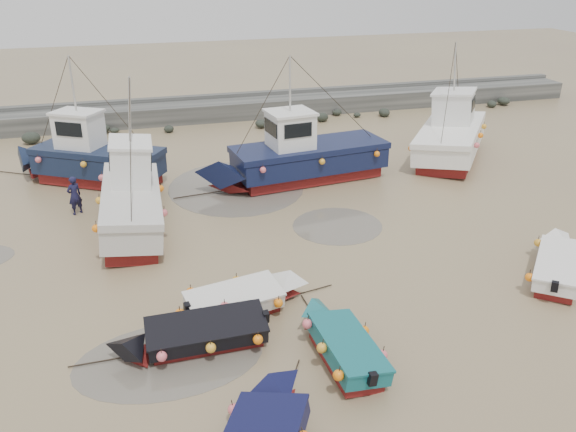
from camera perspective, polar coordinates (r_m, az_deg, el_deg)
name	(u,v)px	position (r m, az deg, el deg)	size (l,w,h in m)	color
ground	(240,288)	(19.74, -4.92, -7.35)	(120.00, 120.00, 0.00)	#8D7C56
seawall	(180,113)	(39.78, -10.92, 10.28)	(60.00, 4.92, 1.50)	slate
puddle_a	(170,359)	(17.00, -11.93, -13.99)	(5.45, 5.45, 0.01)	#615B4F
puddle_b	(337,226)	(24.08, 5.04, -0.97)	(3.86, 3.86, 0.01)	#615B4F
puddle_d	(236,187)	(28.11, -5.29, 2.99)	(6.70, 6.70, 0.01)	#615B4F
dinghy_2	(340,340)	(16.46, 5.28, -12.47)	(1.97, 5.24, 1.43)	maroon
dinghy_3	(560,261)	(22.43, 25.89, -4.15)	(4.50, 4.77, 1.43)	maroon
dinghy_4	(194,331)	(16.99, -9.55, -11.45)	(5.81, 1.91, 1.43)	maroon
dinghy_5	(244,296)	(18.32, -4.49, -8.08)	(5.21, 2.11, 1.43)	maroon
cabin_boat_0	(87,157)	(29.80, -19.76, 5.67)	(8.79, 5.77, 6.22)	maroon
cabin_boat_1	(128,196)	(24.42, -15.97, 1.97)	(2.83, 9.79, 6.22)	maroon
cabin_boat_2	(298,156)	(28.29, 1.04, 6.08)	(11.02, 3.86, 6.22)	maroon
cabin_boat_3	(454,133)	(33.37, 16.51, 8.08)	(7.59, 9.05, 6.22)	maroon
person	(78,214)	(26.79, -20.58, 0.23)	(0.65, 0.42, 1.77)	#151532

